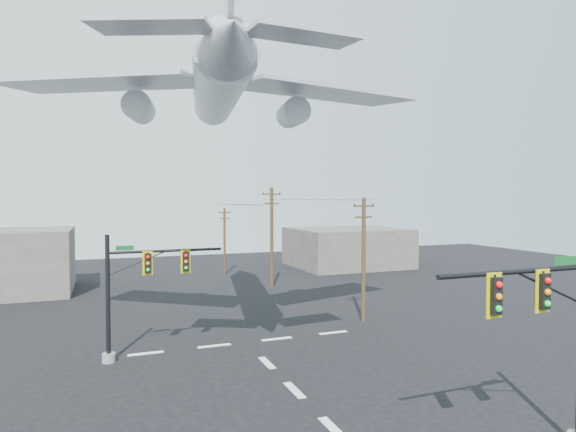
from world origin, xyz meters
name	(u,v)px	position (x,y,z in m)	size (l,w,h in m)	color
ground	(333,429)	(0.00, 0.00, 0.00)	(120.00, 120.00, 0.00)	black
lane_markings	(284,380)	(0.00, 5.33, 0.01)	(14.00, 21.20, 0.01)	white
signal_mast_near	(555,341)	(6.17, -4.56, 4.03)	(6.59, 0.83, 7.58)	gray
signal_mast_far	(134,293)	(-6.65, 11.16, 3.73)	(6.58, 0.77, 6.96)	gray
utility_pole_a	(364,257)	(9.35, 13.85, 4.70)	(1.80, 0.30, 8.98)	#4C3820
utility_pole_b	(272,236)	(7.48, 28.64, 5.26)	(2.03, 0.44, 10.05)	#4C3820
utility_pole_c	(225,240)	(5.22, 39.11, 4.09)	(1.55, 0.61, 7.81)	#4C3820
power_lines	(280,202)	(7.55, 26.52, 8.59)	(5.67, 25.27, 0.58)	black
airliner	(218,88)	(-1.47, 13.04, 15.73)	(25.62, 27.29, 7.32)	silver
building_right	(347,247)	(22.00, 40.00, 2.50)	(14.00, 12.00, 5.00)	slate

